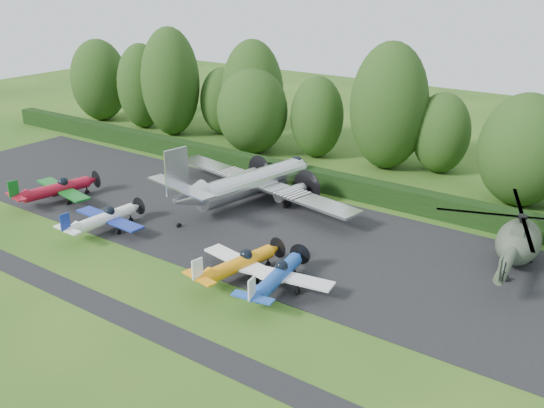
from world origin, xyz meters
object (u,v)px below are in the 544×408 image
Objects in this scene: light_plane_blue at (278,276)px; transport_plane at (251,183)px; light_plane_red at (57,189)px; light_plane_orange at (240,264)px; light_plane_white at (104,219)px; helicopter at (519,238)px.

transport_plane is at bearing 142.18° from light_plane_blue.
light_plane_orange is (23.14, -2.07, -0.08)m from light_plane_red.
light_plane_red is 1.09× the size of light_plane_white.
light_plane_orange is at bearing -3.12° from light_plane_white.
light_plane_orange is (8.17, -12.14, -0.80)m from transport_plane.
light_plane_blue is at bearing -126.77° from helicopter.
light_plane_orange reaches higher than light_plane_white.
light_plane_red is 1.07× the size of light_plane_blue.
light_plane_red is (-14.96, -10.07, -0.71)m from transport_plane.
helicopter is (15.26, 13.53, 0.88)m from light_plane_orange.
helicopter is at bearing 5.83° from light_plane_red.
light_plane_blue is at bearing -3.12° from light_plane_white.
helicopter is (38.39, 11.45, 0.80)m from light_plane_red.
light_plane_orange is at bearing -66.55° from transport_plane.
light_plane_white is at bearing 169.44° from light_plane_orange.
light_plane_white is at bearing -126.74° from transport_plane.
light_plane_blue is 18.13m from helicopter.
light_plane_red reaches higher than light_plane_white.
light_plane_white is 14.16m from light_plane_orange.
helicopter is (23.43, 1.39, 0.08)m from transport_plane.
light_plane_blue is (3.22, -0.00, -0.00)m from light_plane_orange.
transport_plane is 14.65m from light_plane_orange.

